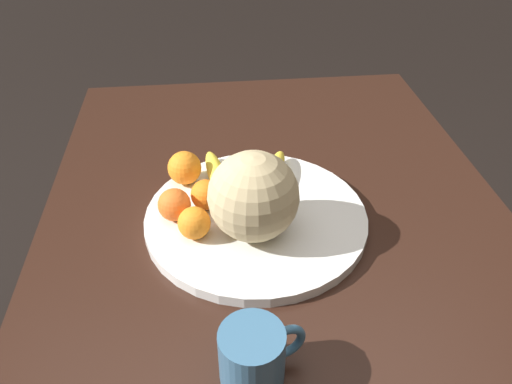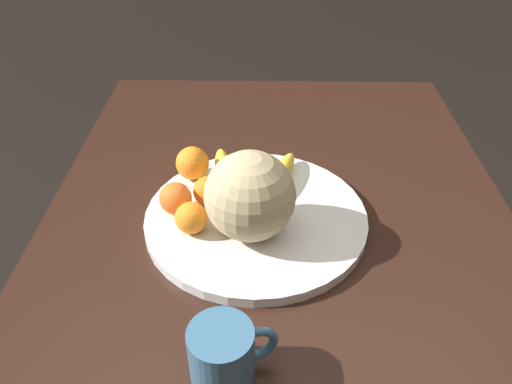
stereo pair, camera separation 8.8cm
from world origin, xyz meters
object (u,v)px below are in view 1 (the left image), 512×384
melon (253,195)px  ceramic_mug (254,355)px  orange_mid_center (206,195)px  orange_back_left (174,205)px  fruit_bowl (256,217)px  kitchen_table (281,276)px  orange_front_left (185,168)px  banana_bunch (246,176)px  orange_front_right (194,224)px

melon → ceramic_mug: bearing=-5.7°
orange_mid_center → orange_back_left: orange_back_left is taller
orange_back_left → ceramic_mug: 0.34m
melon → ceramic_mug: size_ratio=1.30×
ceramic_mug → fruit_bowl: bearing=173.3°
fruit_bowl → ceramic_mug: bearing=-6.7°
kitchen_table → orange_front_left: size_ratio=20.04×
banana_bunch → ceramic_mug: size_ratio=1.64×
orange_mid_center → orange_back_left: bearing=-65.8°
orange_front_left → ceramic_mug: (0.43, 0.09, -0.01)m
orange_front_right → orange_back_left: 0.06m
orange_front_left → orange_mid_center: bearing=24.8°
melon → orange_front_left: size_ratio=2.34×
fruit_bowl → orange_mid_center: (-0.03, -0.09, 0.04)m
banana_bunch → orange_mid_center: size_ratio=3.48×
fruit_bowl → orange_mid_center: bearing=-109.0°
melon → orange_front_left: (-0.16, -0.12, -0.04)m
orange_front_right → orange_mid_center: size_ratio=1.01×
orange_front_left → orange_front_right: 0.17m
fruit_bowl → orange_back_left: 0.15m
orange_front_left → orange_front_right: (0.16, 0.02, -0.00)m
banana_bunch → orange_mid_center: bearing=134.6°
banana_bunch → orange_front_right: orange_front_right is taller
ceramic_mug → kitchen_table: bearing=163.4°
kitchen_table → orange_back_left: bearing=-105.5°
orange_front_left → orange_front_right: orange_front_left is taller
banana_bunch → orange_mid_center: orange_mid_center is taller
fruit_bowl → ceramic_mug: ceramic_mug is taller
orange_back_left → orange_mid_center: bearing=114.2°
melon → orange_mid_center: (-0.07, -0.08, -0.05)m
kitchen_table → banana_bunch: (-0.14, -0.05, 0.14)m
orange_front_left → ceramic_mug: same height
banana_bunch → orange_mid_center: (0.07, -0.08, 0.01)m
orange_front_left → ceramic_mug: size_ratio=0.55×
fruit_bowl → melon: size_ratio=2.63×
orange_front_left → orange_back_left: orange_front_left is taller
orange_front_right → ceramic_mug: 0.28m
kitchen_table → orange_front_right: orange_front_right is taller
orange_front_left → orange_front_right: size_ratio=1.16×
melon → banana_bunch: melon is taller
banana_bunch → orange_back_left: size_ratio=3.31×
orange_mid_center → orange_front_right: bearing=-15.4°
fruit_bowl → melon: 0.10m
orange_front_left → orange_mid_center: size_ratio=1.17×
kitchen_table → orange_front_right: bearing=-89.1°
kitchen_table → melon: bearing=-95.0°
fruit_bowl → ceramic_mug: 0.32m
orange_front_right → orange_mid_center: (-0.08, 0.02, -0.00)m
orange_mid_center → melon: bearing=47.4°
fruit_bowl → orange_mid_center: orange_mid_center is taller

